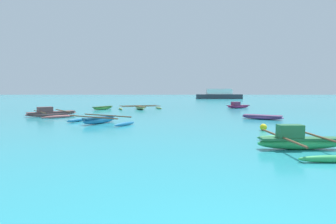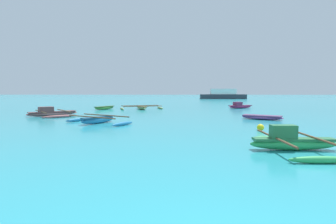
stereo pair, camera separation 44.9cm
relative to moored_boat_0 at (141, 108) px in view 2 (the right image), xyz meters
name	(u,v)px [view 2 (the right image)]	position (x,y,z in m)	size (l,w,h in m)	color
moored_boat_0	(141,108)	(0.00, 0.00, 0.00)	(4.73, 3.50, 0.38)	#94AB60
moored_boat_1	(52,113)	(-5.99, -7.29, 0.06)	(4.37, 4.61, 0.71)	#A45859
moored_boat_2	(240,106)	(10.63, 1.86, 0.07)	(2.94, 1.98, 0.70)	#BC3371
moored_boat_3	(292,142)	(7.48, -18.53, 0.09)	(2.87, 3.44, 0.82)	green
moored_boat_4	(98,120)	(-0.98, -11.81, 0.04)	(4.30, 3.46, 0.47)	teal
moored_boat_5	(262,117)	(9.45, -9.39, -0.01)	(2.74, 1.98, 0.29)	#8F4A91
moored_boat_6	(104,108)	(-3.75, -0.53, 0.02)	(1.72, 2.62, 0.34)	#489038
mooring_buoy_0	(260,127)	(7.74, -14.45, -0.01)	(0.33, 0.33, 0.33)	yellow
distant_ferry	(223,95)	(14.51, 34.57, 0.77)	(10.56, 2.32, 2.32)	#2D333D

